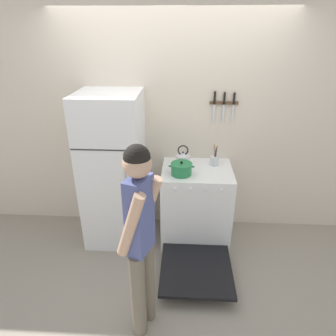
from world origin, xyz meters
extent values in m
plane|color=gray|center=(0.00, 0.00, 0.00)|extent=(14.00, 14.00, 0.00)
cube|color=beige|center=(0.00, 0.03, 1.27)|extent=(10.00, 0.06, 2.55)
cube|color=white|center=(-0.63, -0.33, 0.86)|extent=(0.65, 0.65, 1.72)
cube|color=#2D2D2D|center=(-0.63, -0.65, 1.24)|extent=(0.64, 0.01, 0.01)
cylinder|color=#B2B5BA|center=(-0.42, -0.67, 0.76)|extent=(0.02, 0.02, 0.55)
cube|color=white|center=(0.30, -0.32, 0.45)|extent=(0.77, 0.64, 0.90)
cube|color=black|center=(0.30, -0.32, 0.89)|extent=(0.75, 0.63, 0.02)
cube|color=black|center=(0.30, -0.61, 0.44)|extent=(0.67, 0.05, 0.68)
cylinder|color=black|center=(0.13, -0.45, 0.90)|extent=(0.20, 0.20, 0.01)
cylinder|color=black|center=(0.47, -0.45, 0.90)|extent=(0.20, 0.20, 0.01)
cylinder|color=black|center=(0.13, -0.19, 0.90)|extent=(0.20, 0.20, 0.01)
cylinder|color=black|center=(0.47, -0.19, 0.90)|extent=(0.20, 0.20, 0.01)
cylinder|color=silver|center=(0.07, -0.65, 0.83)|extent=(0.04, 0.02, 0.04)
cylinder|color=silver|center=(0.22, -0.65, 0.83)|extent=(0.04, 0.02, 0.04)
cylinder|color=silver|center=(0.38, -0.65, 0.83)|extent=(0.04, 0.02, 0.04)
cylinder|color=silver|center=(0.53, -0.65, 0.83)|extent=(0.04, 0.02, 0.04)
cube|color=black|center=(0.30, -1.00, 0.12)|extent=(0.71, 0.72, 0.04)
cube|color=#99999E|center=(0.30, -0.40, 0.41)|extent=(0.63, 0.35, 0.01)
cylinder|color=#237A42|center=(0.13, -0.45, 0.95)|extent=(0.22, 0.22, 0.11)
cylinder|color=#237A42|center=(0.13, -0.45, 1.02)|extent=(0.23, 0.23, 0.02)
sphere|color=black|center=(0.13, -0.45, 1.04)|extent=(0.03, 0.03, 0.03)
cylinder|color=#237A42|center=(0.01, -0.45, 0.99)|extent=(0.03, 0.02, 0.02)
cylinder|color=#237A42|center=(0.25, -0.45, 0.99)|extent=(0.03, 0.02, 0.02)
cylinder|color=silver|center=(0.14, -0.19, 0.95)|extent=(0.15, 0.15, 0.11)
cone|color=silver|center=(0.14, -0.19, 1.02)|extent=(0.14, 0.14, 0.03)
sphere|color=black|center=(0.14, -0.19, 1.05)|extent=(0.02, 0.02, 0.02)
cone|color=silver|center=(0.21, -0.19, 0.97)|extent=(0.09, 0.03, 0.07)
torus|color=black|center=(0.14, -0.19, 1.07)|extent=(0.12, 0.01, 0.12)
cylinder|color=silver|center=(0.49, -0.19, 0.95)|extent=(0.10, 0.10, 0.10)
cylinder|color=#9E7547|center=(0.50, -0.19, 1.04)|extent=(0.05, 0.02, 0.23)
cylinder|color=#232326|center=(0.50, -0.19, 1.01)|extent=(0.02, 0.03, 0.18)
cylinder|color=#B2B5BA|center=(0.49, -0.17, 1.02)|extent=(0.04, 0.02, 0.20)
cylinder|color=#4C4C51|center=(0.51, -0.17, 1.02)|extent=(0.02, 0.01, 0.19)
cylinder|color=#C63D33|center=(0.50, -0.18, 1.03)|extent=(0.05, 0.03, 0.21)
cylinder|color=#6B6051|center=(-0.18, -1.61, 0.40)|extent=(0.12, 0.12, 0.80)
cylinder|color=#6B6051|center=(-0.12, -1.46, 0.40)|extent=(0.12, 0.12, 0.80)
cube|color=#4C5693|center=(-0.15, -1.53, 1.11)|extent=(0.20, 0.26, 0.60)
cylinder|color=tan|center=(-0.20, -1.65, 1.11)|extent=(0.26, 0.16, 0.54)
cylinder|color=tan|center=(-0.11, -1.41, 1.11)|extent=(0.26, 0.16, 0.54)
sphere|color=tan|center=(-0.15, -1.53, 1.51)|extent=(0.19, 0.19, 0.19)
sphere|color=black|center=(-0.15, -1.53, 1.55)|extent=(0.18, 0.18, 0.18)
cube|color=brown|center=(0.57, -0.01, 1.56)|extent=(0.31, 0.02, 0.03)
cube|color=silver|center=(0.47, -0.02, 1.45)|extent=(0.02, 0.00, 0.22)
cube|color=black|center=(0.47, -0.02, 1.62)|extent=(0.02, 0.02, 0.12)
cube|color=silver|center=(0.57, -0.02, 1.46)|extent=(0.03, 0.00, 0.22)
cube|color=black|center=(0.57, -0.02, 1.62)|extent=(0.02, 0.02, 0.12)
cube|color=silver|center=(0.67, -0.02, 1.45)|extent=(0.02, 0.00, 0.22)
cube|color=black|center=(0.67, -0.02, 1.62)|extent=(0.02, 0.02, 0.11)
camera|label=1|loc=(0.15, -3.28, 2.32)|focal=32.00mm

